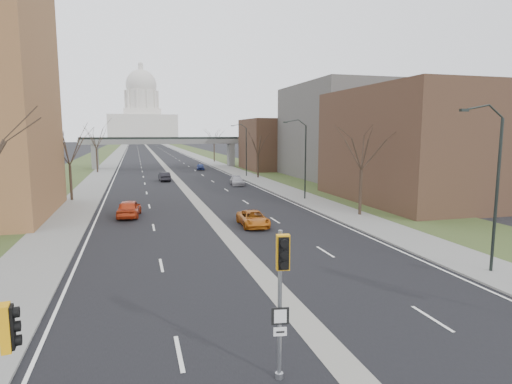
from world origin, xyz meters
name	(u,v)px	position (x,y,z in m)	size (l,w,h in m)	color
ground	(341,363)	(0.00, 0.00, 0.00)	(700.00, 700.00, 0.00)	black
road_surface	(153,153)	(0.00, 150.00, 0.01)	(20.00, 600.00, 0.01)	black
median_strip	(153,153)	(0.00, 150.00, 0.00)	(1.20, 600.00, 0.02)	gray
sidewalk_right	(185,152)	(12.00, 150.00, 0.06)	(4.00, 600.00, 0.12)	gray
sidewalk_left	(118,153)	(-12.00, 150.00, 0.06)	(4.00, 600.00, 0.12)	gray
grass_verge_right	(201,152)	(18.00, 150.00, 0.05)	(8.00, 600.00, 0.10)	#344821
grass_verge_left	(101,153)	(-18.00, 150.00, 0.05)	(8.00, 600.00, 0.10)	#344821
commercial_block_near	(425,145)	(24.00, 28.00, 6.00)	(16.00, 20.00, 12.00)	#43301F
commercial_block_mid	(351,132)	(28.00, 52.00, 7.50)	(18.00, 22.00, 15.00)	#5A5852
commercial_block_far	(280,144)	(22.00, 70.00, 5.00)	(14.00, 14.00, 10.00)	#43301F
pedestrian_bridge	(165,145)	(0.00, 80.00, 4.84)	(34.00, 3.00, 6.45)	slate
capitol	(142,117)	(0.00, 320.00, 18.60)	(48.00, 42.00, 55.75)	beige
streetlight_near	(488,141)	(10.99, 6.00, 6.95)	(2.61, 0.20, 8.70)	black
streetlight_mid	(299,137)	(10.99, 32.00, 6.95)	(2.61, 0.20, 8.70)	black
streetlight_far	(241,135)	(10.99, 58.00, 6.95)	(2.61, 0.20, 8.70)	black
tree_left_b	(69,143)	(-13.00, 38.00, 6.23)	(6.75, 6.75, 8.81)	#382B21
tree_left_c	(96,134)	(-13.00, 72.00, 7.04)	(7.65, 7.65, 9.99)	#382B21
tree_right_a	(362,141)	(13.00, 22.00, 6.64)	(7.20, 7.20, 9.40)	#382B21
tree_right_b	(258,142)	(13.00, 55.00, 5.82)	(6.30, 6.30, 8.22)	#382B21
tree_right_c	(214,134)	(13.00, 95.00, 7.04)	(7.65, 7.65, 9.99)	#382B21
signal_pole_median	(282,280)	(-2.26, -0.53, 3.20)	(0.54, 0.76, 4.60)	gray
car_left_near	(129,208)	(-6.88, 27.03, 0.78)	(1.83, 4.56, 1.55)	#B33314
car_left_far	(164,177)	(-2.00, 54.85, 0.69)	(1.46, 4.20, 1.38)	black
car_right_near	(253,219)	(2.66, 20.43, 0.61)	(2.03, 4.40, 1.22)	#B05A12
car_right_mid	(237,181)	(7.52, 46.70, 0.63)	(1.75, 4.31, 1.25)	#A09FA6
car_right_far	(200,167)	(6.27, 73.11, 0.63)	(1.49, 3.70, 1.26)	navy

